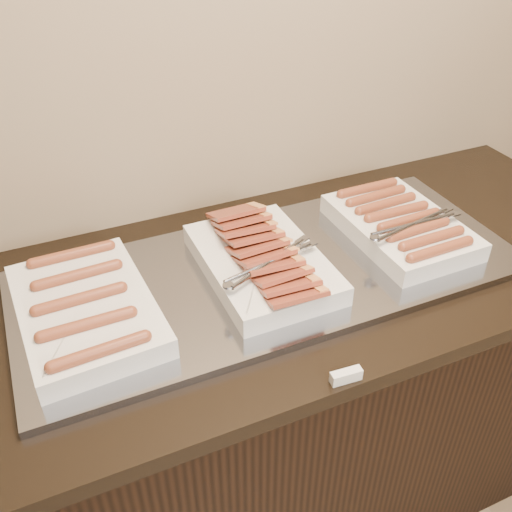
{
  "coord_description": "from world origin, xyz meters",
  "views": [
    {
      "loc": [
        -0.45,
        1.15,
        1.74
      ],
      "look_at": [
        -0.01,
        2.13,
        0.97
      ],
      "focal_mm": 40.0,
      "sensor_mm": 36.0,
      "label": 1
    }
  ],
  "objects_px": {
    "counter": "(260,402)",
    "dish_center": "(262,261)",
    "dish_right": "(401,225)",
    "dish_left": "(86,308)",
    "warming_tray": "(272,272)"
  },
  "relations": [
    {
      "from": "counter",
      "to": "dish_center",
      "type": "distance_m",
      "value": 0.5
    },
    {
      "from": "counter",
      "to": "dish_center",
      "type": "bearing_deg",
      "value": -52.58
    },
    {
      "from": "counter",
      "to": "dish_right",
      "type": "bearing_deg",
      "value": -0.53
    },
    {
      "from": "dish_right",
      "to": "dish_left",
      "type": "bearing_deg",
      "value": 179.11
    },
    {
      "from": "counter",
      "to": "warming_tray",
      "type": "relative_size",
      "value": 1.72
    },
    {
      "from": "counter",
      "to": "dish_center",
      "type": "relative_size",
      "value": 5.0
    },
    {
      "from": "dish_center",
      "to": "dish_right",
      "type": "distance_m",
      "value": 0.39
    },
    {
      "from": "counter",
      "to": "dish_left",
      "type": "relative_size",
      "value": 4.99
    },
    {
      "from": "counter",
      "to": "dish_right",
      "type": "relative_size",
      "value": 5.4
    },
    {
      "from": "dish_center",
      "to": "dish_right",
      "type": "bearing_deg",
      "value": -0.15
    },
    {
      "from": "dish_center",
      "to": "dish_right",
      "type": "xyz_separation_m",
      "value": [
        0.39,
        -0.0,
        -0.0
      ]
    },
    {
      "from": "dish_center",
      "to": "dish_right",
      "type": "height_order",
      "value": "dish_center"
    },
    {
      "from": "warming_tray",
      "to": "dish_center",
      "type": "height_order",
      "value": "dish_center"
    },
    {
      "from": "dish_left",
      "to": "dish_center",
      "type": "distance_m",
      "value": 0.41
    },
    {
      "from": "dish_center",
      "to": "warming_tray",
      "type": "bearing_deg",
      "value": 7.01
    }
  ]
}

